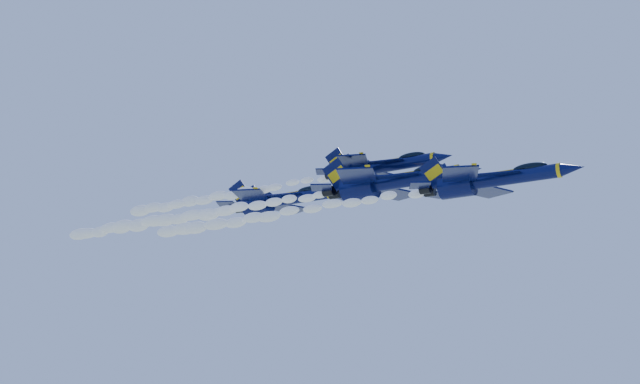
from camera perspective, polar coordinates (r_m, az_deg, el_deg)
The scene contains 8 objects.
jet_lead at distance 70.52m, azimuth 13.31°, elevation 0.93°, with size 15.76×12.93×5.86m.
smoke_trail_jet_lead at distance 81.19m, azimuth -3.58°, elevation -1.79°, with size 36.34×1.63×1.47m, color white.
jet_second at distance 83.67m, azimuth 5.60°, elevation 0.79°, with size 19.65×16.12×7.30m.
smoke_trail_jet_second at distance 97.59m, azimuth -8.58°, elevation -1.64°, with size 36.34×2.03×1.83m, color white.
jet_third at distance 91.92m, azimuth 4.80°, elevation 2.01°, with size 17.47×14.33×6.49m.
smoke_trail_jet_third at distance 105.25m, azimuth -7.77°, elevation -0.32°, with size 36.34×1.81×1.63m, color white.
jet_fourth at distance 104.65m, azimuth -3.21°, elevation -0.63°, with size 19.96×16.38×7.42m.
smoke_trail_jet_fourth at distance 121.29m, azimuth -13.69°, elevation -2.42°, with size 36.34×2.06×1.86m, color white.
Camera 1 is at (40.63, -73.59, 129.26)m, focal length 40.00 mm.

